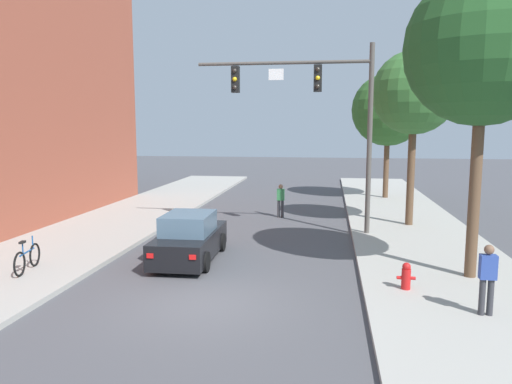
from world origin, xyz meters
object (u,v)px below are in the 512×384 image
(car_lead_black, at_px, (190,239))
(street_tree_nearest, at_px, (483,48))
(bicycle_leaning, at_px, (27,258))
(street_tree_third, at_px, (388,110))
(fire_hydrant, at_px, (406,276))
(traffic_signal_mast, at_px, (319,103))
(street_tree_second, at_px, (414,93))
(pedestrian_sidewalk_right_walker, at_px, (487,276))
(pedestrian_crossing_road, at_px, (281,199))

(car_lead_black, relative_size, street_tree_nearest, 0.50)
(bicycle_leaning, bearing_deg, street_tree_third, 54.85)
(fire_hydrant, xyz_separation_m, street_tree_nearest, (1.99, 1.42, 6.02))
(traffic_signal_mast, height_order, bicycle_leaning, traffic_signal_mast)
(street_tree_second, relative_size, street_tree_third, 1.01)
(traffic_signal_mast, relative_size, pedestrian_sidewalk_right_walker, 4.57)
(bicycle_leaning, bearing_deg, pedestrian_crossing_road, 58.51)
(traffic_signal_mast, xyz_separation_m, pedestrian_sidewalk_right_walker, (4.04, -8.52, -4.30))
(street_tree_nearest, xyz_separation_m, street_tree_third, (-0.66, 15.95, -1.11))
(traffic_signal_mast, height_order, car_lead_black, traffic_signal_mast)
(car_lead_black, xyz_separation_m, fire_hydrant, (6.61, -2.41, -0.22))
(street_tree_second, height_order, street_tree_third, street_tree_second)
(street_tree_second, bearing_deg, pedestrian_crossing_road, 164.13)
(pedestrian_sidewalk_right_walker, distance_m, street_tree_nearest, 6.25)
(pedestrian_sidewalk_right_walker, xyz_separation_m, street_tree_second, (-0.08, 10.54, 4.78))
(street_tree_nearest, bearing_deg, car_lead_black, 173.45)
(bicycle_leaning, relative_size, street_tree_nearest, 0.21)
(fire_hydrant, xyz_separation_m, street_tree_second, (1.44, 8.95, 5.33))
(car_lead_black, bearing_deg, street_tree_third, 62.03)
(bicycle_leaning, bearing_deg, traffic_signal_mast, 39.59)
(pedestrian_crossing_road, distance_m, pedestrian_sidewalk_right_walker, 13.57)
(traffic_signal_mast, bearing_deg, street_tree_second, 27.02)
(traffic_signal_mast, xyz_separation_m, car_lead_black, (-4.10, -4.53, -4.64))
(fire_hydrant, relative_size, street_tree_nearest, 0.08)
(pedestrian_sidewalk_right_walker, xyz_separation_m, street_tree_nearest, (0.47, 3.01, 5.46))
(car_lead_black, distance_m, pedestrian_crossing_road, 8.50)
(fire_hydrant, bearing_deg, car_lead_black, 159.99)
(traffic_signal_mast, xyz_separation_m, bicycle_leaning, (-8.39, -6.94, -4.82))
(pedestrian_sidewalk_right_walker, relative_size, street_tree_third, 0.22)
(bicycle_leaning, xyz_separation_m, street_tree_nearest, (12.90, 1.42, 5.98))
(pedestrian_sidewalk_right_walker, bearing_deg, traffic_signal_mast, 115.36)
(pedestrian_sidewalk_right_walker, height_order, bicycle_leaning, pedestrian_sidewalk_right_walker)
(pedestrian_crossing_road, xyz_separation_m, fire_hydrant, (4.40, -10.61, -0.41))
(street_tree_nearest, bearing_deg, street_tree_second, 94.18)
(street_tree_second, bearing_deg, street_tree_nearest, -85.82)
(fire_hydrant, bearing_deg, street_tree_third, 85.62)
(pedestrian_sidewalk_right_walker, height_order, street_tree_nearest, street_tree_nearest)
(pedestrian_crossing_road, bearing_deg, fire_hydrant, -67.48)
(traffic_signal_mast, distance_m, street_tree_nearest, 7.22)
(fire_hydrant, bearing_deg, pedestrian_sidewalk_right_walker, -46.15)
(street_tree_third, bearing_deg, street_tree_second, -89.23)
(street_tree_third, bearing_deg, bicycle_leaning, -125.15)
(fire_hydrant, height_order, street_tree_third, street_tree_third)
(street_tree_nearest, bearing_deg, pedestrian_sidewalk_right_walker, -98.82)
(pedestrian_sidewalk_right_walker, height_order, street_tree_second, street_tree_second)
(traffic_signal_mast, height_order, street_tree_nearest, street_tree_nearest)
(pedestrian_crossing_road, height_order, street_tree_second, street_tree_second)
(traffic_signal_mast, xyz_separation_m, street_tree_nearest, (4.51, -5.51, 1.16))
(pedestrian_sidewalk_right_walker, xyz_separation_m, street_tree_third, (-0.20, 18.95, 4.35))
(street_tree_nearest, relative_size, street_tree_second, 1.13)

